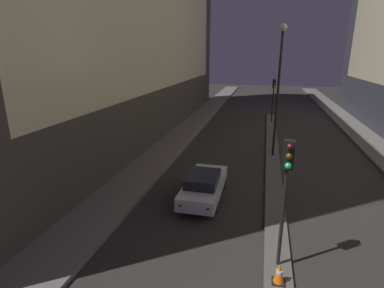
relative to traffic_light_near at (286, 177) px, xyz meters
name	(u,v)px	position (x,y,z in m)	size (l,w,h in m)	color
median_strip	(273,156)	(0.00, 11.74, -3.29)	(0.91, 29.51, 0.13)	#56544F
traffic_light_near	(286,177)	(0.00, 0.00, 0.00)	(0.32, 0.42, 4.38)	black
traffic_light_mid	(274,91)	(0.00, 22.50, 0.00)	(0.32, 0.42, 4.38)	black
street_lamp	(279,74)	(0.00, 11.72, 2.38)	(0.48, 0.48, 8.66)	black
traffic_cone_near	(279,273)	(-0.01, -0.85, -2.89)	(0.41, 0.41, 0.68)	black
car_left_lane	(204,185)	(-3.46, 4.37, -2.62)	(1.74, 4.51, 1.42)	silver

